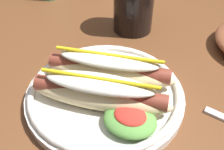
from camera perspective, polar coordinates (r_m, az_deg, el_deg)
name	(u,v)px	position (r m, az deg, el deg)	size (l,w,h in m)	color
dining_table	(108,82)	(0.65, -0.83, -1.45)	(1.26, 0.88, 0.74)	brown
hot_dog_plate	(106,89)	(0.45, -1.31, -2.93)	(0.27, 0.27, 0.08)	silver
soda_cup	(134,2)	(0.62, 4.56, 15.03)	(0.09, 0.09, 0.14)	black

